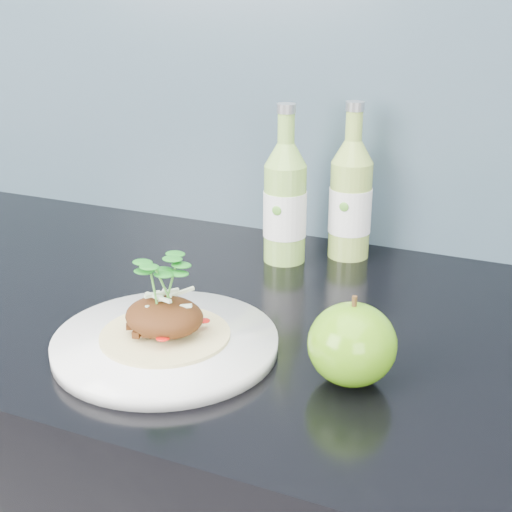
# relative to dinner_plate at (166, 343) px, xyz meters

# --- Properties ---
(dinner_plate) EXTENTS (0.30, 0.30, 0.02)m
(dinner_plate) POSITION_rel_dinner_plate_xyz_m (0.00, 0.00, 0.00)
(dinner_plate) COLOR white
(dinner_plate) RESTS_ON kitchen_counter
(pork_taco) EXTENTS (0.14, 0.14, 0.09)m
(pork_taco) POSITION_rel_dinner_plate_xyz_m (0.00, 0.00, 0.04)
(pork_taco) COLOR tan
(pork_taco) RESTS_ON dinner_plate
(green_apple) EXTENTS (0.10, 0.10, 0.09)m
(green_apple) POSITION_rel_dinner_plate_xyz_m (0.20, 0.02, 0.03)
(green_apple) COLOR #3B8A0F
(green_apple) RESTS_ON kitchen_counter
(cider_bottle_left) EXTENTS (0.07, 0.07, 0.22)m
(cider_bottle_left) POSITION_rel_dinner_plate_xyz_m (0.02, 0.30, 0.08)
(cider_bottle_left) COLOR #8BBD4F
(cider_bottle_left) RESTS_ON kitchen_counter
(cider_bottle_right) EXTENTS (0.08, 0.08, 0.22)m
(cider_bottle_right) POSITION_rel_dinner_plate_xyz_m (0.10, 0.35, 0.08)
(cider_bottle_right) COLOR #96B84C
(cider_bottle_right) RESTS_ON kitchen_counter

